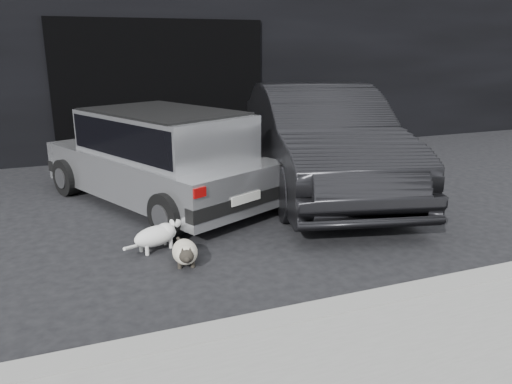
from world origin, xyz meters
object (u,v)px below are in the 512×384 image
object	(u,v)px
cat_white	(158,234)
cat_siamese	(185,253)
silver_hatchback	(161,153)
second_car	(319,139)

from	to	relation	value
cat_white	cat_siamese	bearing A→B (deg)	-0.27
silver_hatchback	cat_white	world-z (taller)	silver_hatchback
silver_hatchback	cat_siamese	distance (m)	2.23
silver_hatchback	cat_siamese	size ratio (longest dim) A/B	5.05
cat_siamese	cat_white	world-z (taller)	cat_white
second_car	cat_siamese	size ratio (longest dim) A/B	6.24
cat_siamese	second_car	bearing A→B (deg)	-133.50
second_car	cat_siamese	xyz separation A→B (m)	(-2.51, -1.92, -0.66)
second_car	cat_siamese	world-z (taller)	second_car
silver_hatchback	cat_siamese	world-z (taller)	silver_hatchback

